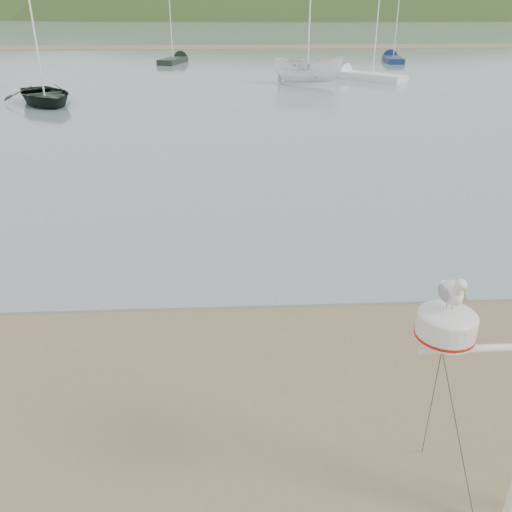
{
  "coord_description": "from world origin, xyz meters",
  "views": [
    {
      "loc": [
        1.72,
        -5.17,
        5.44
      ],
      "look_at": [
        2.04,
        1.0,
        2.54
      ],
      "focal_mm": 38.0,
      "sensor_mm": 36.0,
      "label": 1
    }
  ],
  "objects_px": {
    "boat_white": "(309,47)",
    "sailboat_blue_far": "(391,58)",
    "boat_dark": "(38,55)",
    "sailboat_white_near": "(353,75)",
    "sailboat_dark_mid": "(178,59)"
  },
  "relations": [
    {
      "from": "boat_white",
      "to": "sailboat_blue_far",
      "type": "distance_m",
      "value": 20.25
    },
    {
      "from": "boat_white",
      "to": "boat_dark",
      "type": "bearing_deg",
      "value": 137.79
    },
    {
      "from": "boat_dark",
      "to": "sailboat_white_near",
      "type": "relative_size",
      "value": 0.8
    },
    {
      "from": "boat_dark",
      "to": "sailboat_dark_mid",
      "type": "bearing_deg",
      "value": 45.83
    },
    {
      "from": "sailboat_dark_mid",
      "to": "sailboat_blue_far",
      "type": "height_order",
      "value": "sailboat_blue_far"
    },
    {
      "from": "sailboat_dark_mid",
      "to": "sailboat_white_near",
      "type": "bearing_deg",
      "value": -42.46
    },
    {
      "from": "boat_dark",
      "to": "boat_white",
      "type": "relative_size",
      "value": 1.05
    },
    {
      "from": "boat_dark",
      "to": "sailboat_blue_far",
      "type": "bearing_deg",
      "value": 11.3
    },
    {
      "from": "sailboat_blue_far",
      "to": "sailboat_white_near",
      "type": "bearing_deg",
      "value": -116.55
    },
    {
      "from": "boat_dark",
      "to": "sailboat_dark_mid",
      "type": "distance_m",
      "value": 24.9
    },
    {
      "from": "sailboat_dark_mid",
      "to": "boat_dark",
      "type": "bearing_deg",
      "value": -103.47
    },
    {
      "from": "sailboat_white_near",
      "to": "sailboat_blue_far",
      "type": "xyz_separation_m",
      "value": [
        6.75,
        13.52,
        0.0
      ]
    },
    {
      "from": "boat_white",
      "to": "sailboat_dark_mid",
      "type": "bearing_deg",
      "value": 55.29
    },
    {
      "from": "sailboat_dark_mid",
      "to": "sailboat_white_near",
      "type": "xyz_separation_m",
      "value": [
        14.51,
        -13.27,
        -0.0
      ]
    },
    {
      "from": "sailboat_white_near",
      "to": "sailboat_blue_far",
      "type": "bearing_deg",
      "value": 63.45
    }
  ]
}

